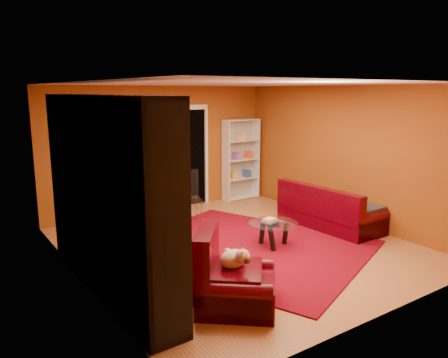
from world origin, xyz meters
TOP-DOWN VIEW (x-y plane):
  - floor at (0.00, 0.00)m, footprint 5.00×5.50m
  - ceiling at (0.00, 0.00)m, footprint 5.00×5.50m
  - wall_back at (0.00, 2.77)m, footprint 5.00×0.05m
  - wall_left at (-2.52, 0.00)m, footprint 0.05×5.50m
  - wall_right at (2.52, 0.00)m, footprint 0.05×5.50m
  - doorway at (0.60, 2.73)m, footprint 1.06×0.60m
  - rug at (0.05, -0.18)m, footprint 4.22×4.50m
  - media_unit at (-2.27, -0.39)m, footprint 0.57×3.20m
  - christmas_tree at (-0.86, 1.78)m, footprint 1.16×1.16m
  - gift_box_teal at (-1.51, 1.54)m, footprint 0.36×0.36m
  - gift_box_green at (-0.51, 1.47)m, footprint 0.32×0.32m
  - gift_box_red at (-0.75, 2.23)m, footprint 0.26×0.26m
  - white_bookshelf at (1.95, 2.57)m, footprint 0.89×0.33m
  - armchair at (-1.21, -1.65)m, footprint 1.37×1.37m
  - dog at (-1.22, -1.58)m, footprint 0.49×0.50m
  - sofa at (2.02, -0.14)m, footprint 0.93×1.95m
  - coffee_table at (0.44, -0.36)m, footprint 0.97×0.97m
  - acrylic_chair at (-0.05, 1.50)m, footprint 0.60×0.63m

SIDE VIEW (x-z plane):
  - floor at x=0.00m, z-range -0.05..0.00m
  - rug at x=0.05m, z-range 0.00..0.02m
  - gift_box_red at x=-0.75m, z-range 0.00..0.24m
  - gift_box_green at x=-0.51m, z-range 0.00..0.27m
  - gift_box_teal at x=-1.51m, z-range 0.00..0.33m
  - coffee_table at x=0.44m, z-range -0.04..0.46m
  - armchair at x=-1.21m, z-range 0.00..0.76m
  - sofa at x=2.02m, z-range 0.00..0.83m
  - acrylic_chair at x=-0.05m, z-range 0.00..0.92m
  - dog at x=-1.22m, z-range 0.44..0.69m
  - christmas_tree at x=-0.86m, z-range -0.03..1.76m
  - white_bookshelf at x=1.95m, z-range -0.03..1.88m
  - doorway at x=0.60m, z-range -0.03..2.13m
  - media_unit at x=-2.27m, z-range 0.00..2.45m
  - wall_back at x=0.00m, z-range 0.00..2.60m
  - wall_left at x=-2.52m, z-range 0.00..2.60m
  - wall_right at x=2.52m, z-range 0.00..2.60m
  - ceiling at x=0.00m, z-range 2.60..2.65m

